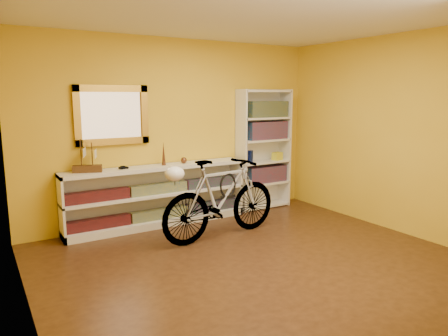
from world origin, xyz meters
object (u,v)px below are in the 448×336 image
helmet (175,174)px  bicycle (221,198)px  bookcase (264,149)px  console_unit (158,196)px

helmet → bicycle: bearing=5.1°
bookcase → helmet: size_ratio=8.14×
console_unit → bookcase: 1.91m
bicycle → helmet: 0.78m
console_unit → bicycle: size_ratio=1.48×
bicycle → console_unit: bearing=23.9°
console_unit → bicycle: (0.49, -0.89, 0.09)m
bicycle → helmet: (-0.67, -0.06, 0.39)m
bookcase → helmet: (-2.01, -0.97, -0.04)m
console_unit → bicycle: bearing=-60.9°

